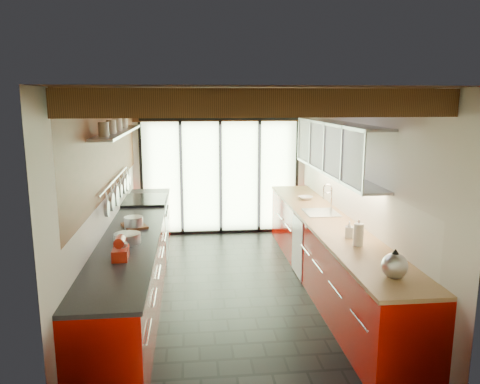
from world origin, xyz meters
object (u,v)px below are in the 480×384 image
Objects in this scene: kettle at (395,264)px; bowl at (305,198)px; paper_towel at (359,235)px; soap_bottle at (349,229)px; stand_mixer at (120,250)px.

kettle is 3.33m from bowl.
paper_towel is at bearing 90.00° from kettle.
soap_bottle is 0.91× the size of bowl.
kettle reaches higher than stand_mixer.
stand_mixer is 3.61m from bowl.
stand_mixer is 2.65m from kettle.
kettle is at bearing -90.00° from soap_bottle.
kettle reaches higher than soap_bottle.
kettle is 1.62× the size of soap_bottle.
paper_towel is 1.35× the size of bowl.
stand_mixer is 1.38× the size of soap_bottle.
stand_mixer reaches higher than soap_bottle.
stand_mixer is at bearing -134.79° from bowl.
soap_bottle is at bearing -90.00° from bowl.
paper_towel is at bearing -90.00° from bowl.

